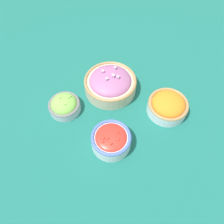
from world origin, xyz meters
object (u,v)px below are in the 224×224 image
bowl_red_onion (110,83)px  bowl_carrots (168,105)px  bowl_lettuce (64,105)px  bowl_cherry_tomatoes (111,140)px

bowl_red_onion → bowl_carrots: (0.06, -0.23, -0.01)m
bowl_lettuce → bowl_red_onion: bearing=-20.5°
bowl_lettuce → bowl_carrots: bowl_carrots is taller
bowl_red_onion → bowl_lettuce: bearing=159.5°
bowl_cherry_tomatoes → bowl_lettuce: bowl_cherry_tomatoes is taller
bowl_cherry_tomatoes → bowl_carrots: bowl_carrots is taller
bowl_red_onion → bowl_carrots: bearing=-75.3°
bowl_cherry_tomatoes → bowl_red_onion: 0.24m
bowl_cherry_tomatoes → bowl_red_onion: bearing=41.2°
bowl_red_onion → bowl_carrots: size_ratio=1.38×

